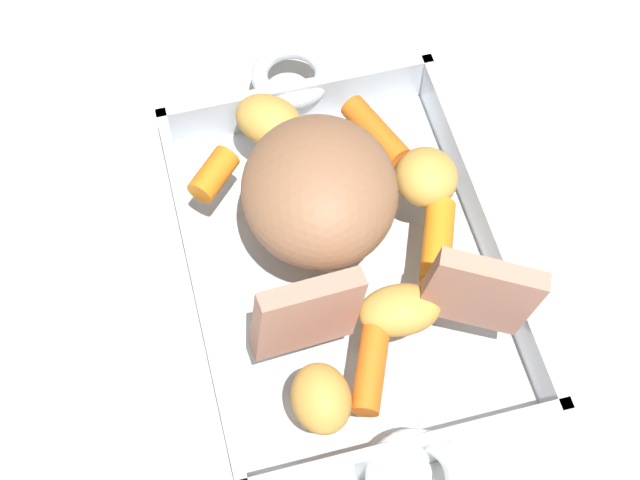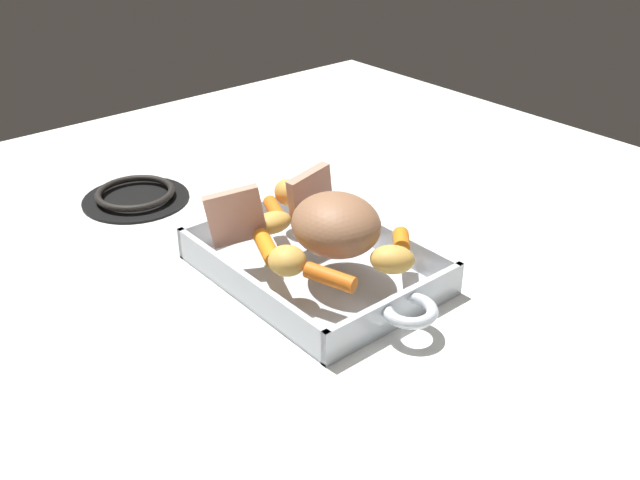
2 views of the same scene
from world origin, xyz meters
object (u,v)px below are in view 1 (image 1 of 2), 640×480
(roasting_dish, at_px, (346,265))
(baby_carrot_northwest, at_px, (214,174))
(baby_carrot_northeast, at_px, (376,132))
(roast_slice_thick, at_px, (307,315))
(roast_slice_outer, at_px, (480,293))
(potato_corner, at_px, (269,121))
(potato_halved, at_px, (426,177))
(baby_carrot_center_left, at_px, (438,243))
(baby_carrot_center_right, at_px, (371,369))
(potato_whole, at_px, (321,399))
(potato_near_roast, at_px, (400,310))
(pork_roast, at_px, (319,191))

(roasting_dish, relative_size, baby_carrot_northwest, 10.36)
(baby_carrot_northeast, bearing_deg, roast_slice_thick, 148.31)
(roast_slice_outer, xyz_separation_m, potato_corner, (0.20, 0.11, -0.02))
(baby_carrot_northwest, xyz_separation_m, potato_corner, (0.04, -0.05, 0.01))
(baby_carrot_northwest, xyz_separation_m, potato_halved, (-0.05, -0.16, 0.01))
(baby_carrot_northeast, distance_m, baby_carrot_center_left, 0.12)
(roast_slice_outer, height_order, baby_carrot_center_right, roast_slice_outer)
(roasting_dish, height_order, baby_carrot_northwest, baby_carrot_northwest)
(baby_carrot_northeast, distance_m, potato_halved, 0.06)
(roasting_dish, relative_size, roast_slice_outer, 5.67)
(potato_whole, bearing_deg, potato_halved, -38.71)
(baby_carrot_northeast, relative_size, potato_near_roast, 1.12)
(roasting_dish, xyz_separation_m, potato_halved, (0.03, -0.08, 0.05))
(pork_roast, xyz_separation_m, baby_carrot_center_right, (-0.14, -0.00, -0.03))
(roast_slice_outer, bearing_deg, potato_halved, 0.61)
(baby_carrot_northwest, xyz_separation_m, potato_near_roast, (-0.16, -0.11, 0.00))
(roast_slice_thick, bearing_deg, pork_roast, -19.48)
(roasting_dish, relative_size, baby_carrot_center_right, 6.79)
(baby_carrot_northeast, height_order, potato_halved, potato_halved)
(baby_carrot_northwest, bearing_deg, potato_near_roast, -144.62)
(baby_carrot_center_left, relative_size, potato_near_roast, 1.14)
(baby_carrot_northeast, xyz_separation_m, baby_carrot_center_right, (-0.20, 0.06, -0.00))
(roasting_dish, relative_size, potato_corner, 7.50)
(baby_carrot_northeast, distance_m, baby_carrot_center_right, 0.21)
(baby_carrot_northwest, bearing_deg, potato_corner, -56.50)
(baby_carrot_northwest, distance_m, potato_whole, 0.21)
(baby_carrot_center_left, bearing_deg, potato_corner, 35.53)
(roast_slice_thick, height_order, baby_carrot_northeast, roast_slice_thick)
(roasting_dish, xyz_separation_m, baby_carrot_northwest, (0.08, 0.09, 0.04))
(roasting_dish, bearing_deg, potato_near_roast, -163.30)
(roast_slice_outer, xyz_separation_m, potato_halved, (0.12, 0.00, -0.02))
(roast_slice_outer, xyz_separation_m, roast_slice_thick, (0.01, 0.13, -0.00))
(baby_carrot_northeast, height_order, baby_carrot_center_left, same)
(roasting_dish, distance_m, baby_carrot_center_left, 0.08)
(roast_slice_outer, relative_size, baby_carrot_northeast, 1.12)
(roasting_dish, relative_size, potato_whole, 8.55)
(baby_carrot_center_right, relative_size, potato_corner, 1.10)
(roast_slice_thick, height_order, potato_halved, roast_slice_thick)
(baby_carrot_northwest, distance_m, potato_halved, 0.17)
(baby_carrot_center_right, bearing_deg, roast_slice_outer, -73.36)
(potato_near_roast, bearing_deg, baby_carrot_center_left, -42.72)
(roasting_dish, relative_size, baby_carrot_northeast, 6.38)
(baby_carrot_northeast, xyz_separation_m, potato_corner, (0.03, 0.08, 0.01))
(baby_carrot_center_right, xyz_separation_m, potato_corner, (0.23, 0.02, 0.01))
(pork_roast, height_order, roast_slice_thick, same)
(roast_slice_outer, bearing_deg, baby_carrot_center_left, 8.35)
(roast_slice_outer, bearing_deg, potato_near_roast, 77.91)
(baby_carrot_northeast, xyz_separation_m, baby_carrot_center_left, (-0.11, -0.02, 0.00))
(roasting_dish, bearing_deg, roast_slice_thick, 144.32)
(potato_halved, height_order, potato_near_roast, potato_halved)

